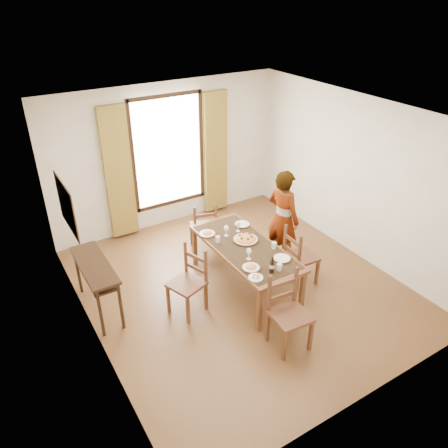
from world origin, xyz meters
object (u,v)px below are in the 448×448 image
console_table (95,271)px  pasta_platter (246,237)px  man (283,218)px  dining_table (245,250)px

console_table → pasta_platter: (2.17, -0.52, 0.12)m
man → dining_table: bearing=94.4°
dining_table → man: 0.97m
dining_table → console_table: bearing=162.7°
console_table → man: 3.02m
man → console_table: bearing=70.8°
console_table → man: size_ratio=0.72×
console_table → dining_table: bearing=-17.3°
man → pasta_platter: 0.84m
console_table → pasta_platter: bearing=-13.4°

